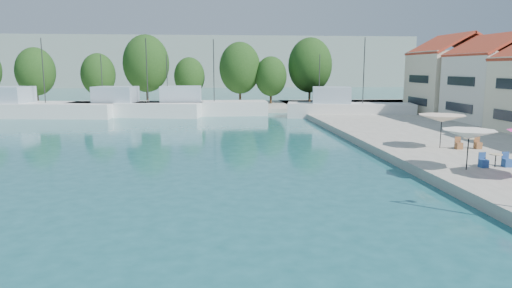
{
  "coord_description": "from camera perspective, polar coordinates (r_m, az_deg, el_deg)",
  "views": [
    {
      "loc": [
        -5.61,
        -2.95,
        6.16
      ],
      "look_at": [
        -2.75,
        26.0,
        1.28
      ],
      "focal_mm": 32.0,
      "sensor_mm": 36.0,
      "label": 1
    }
  ],
  "objects": [
    {
      "name": "hill_west",
      "position": [
        164.78,
        -14.36,
        9.87
      ],
      "size": [
        180.0,
        40.0,
        16.0
      ],
      "primitive_type": "cube",
      "color": "gray",
      "rests_on": "ground"
    },
    {
      "name": "trawler_03",
      "position": [
        60.55,
        -7.29,
        4.62
      ],
      "size": [
        17.29,
        4.69,
        10.2
      ],
      "rotation": [
        0.0,
        0.0,
        -0.01
      ],
      "color": "silver",
      "rests_on": "ground"
    },
    {
      "name": "tree_04",
      "position": [
        75.56,
        -13.57,
        9.75
      ],
      "size": [
        7.27,
        7.27,
        10.76
      ],
      "color": "#3F2B19",
      "rests_on": "quay_far"
    },
    {
      "name": "quay_far",
      "position": [
        70.24,
        -7.59,
        4.65
      ],
      "size": [
        90.0,
        16.0,
        0.6
      ],
      "primitive_type": "cube",
      "color": "gray",
      "rests_on": "ground"
    },
    {
      "name": "trawler_01",
      "position": [
        65.13,
        -26.99,
        4.0
      ],
      "size": [
        23.18,
        9.17,
        10.2
      ],
      "rotation": [
        0.0,
        0.0,
        -0.15
      ],
      "color": "white",
      "rests_on": "ground"
    },
    {
      "name": "trawler_02",
      "position": [
        60.55,
        -15.24,
        4.36
      ],
      "size": [
        17.58,
        7.79,
        10.2
      ],
      "rotation": [
        0.0,
        0.0,
        -0.2
      ],
      "color": "white",
      "rests_on": "ground"
    },
    {
      "name": "trawler_04",
      "position": [
        58.14,
        11.25,
        4.31
      ],
      "size": [
        15.91,
        7.04,
        10.2
      ],
      "rotation": [
        0.0,
        0.0,
        -0.2
      ],
      "color": "silver",
      "rests_on": "ground"
    },
    {
      "name": "tree_06",
      "position": [
        72.41,
        -2.02,
        9.48
      ],
      "size": [
        6.46,
        6.46,
        9.56
      ],
      "color": "#3F2B19",
      "rests_on": "quay_far"
    },
    {
      "name": "building_06",
      "position": [
        61.55,
        23.37,
        8.13
      ],
      "size": [
        9.0,
        8.8,
        10.2
      ],
      "color": "beige",
      "rests_on": "quay_right"
    },
    {
      "name": "tree_08",
      "position": [
        73.96,
        6.77,
        9.75
      ],
      "size": [
        6.96,
        6.96,
        10.3
      ],
      "color": "#3F2B19",
      "rests_on": "quay_far"
    },
    {
      "name": "cafe_table_02",
      "position": [
        29.13,
        27.73,
        -2.02
      ],
      "size": [
        1.82,
        0.7,
        0.76
      ],
      "color": "black",
      "rests_on": "quay_right"
    },
    {
      "name": "tree_03",
      "position": [
        76.04,
        -19.12,
        8.21
      ],
      "size": [
        5.28,
        5.28,
        7.81
      ],
      "color": "#3F2B19",
      "rests_on": "quay_far"
    },
    {
      "name": "hill_east",
      "position": [
        188.55,
        8.48,
        9.37
      ],
      "size": [
        140.0,
        40.0,
        12.0
      ],
      "primitive_type": "cube",
      "color": "gray",
      "rests_on": "ground"
    },
    {
      "name": "tree_05",
      "position": [
        74.38,
        -8.32,
        8.35
      ],
      "size": [
        4.88,
        4.88,
        7.23
      ],
      "color": "#3F2B19",
      "rests_on": "quay_far"
    },
    {
      "name": "tree_02",
      "position": [
        77.41,
        -25.86,
        8.15
      ],
      "size": [
        5.83,
        5.83,
        8.62
      ],
      "color": "#3F2B19",
      "rests_on": "quay_far"
    },
    {
      "name": "building_05",
      "position": [
        53.84,
        27.99,
        7.46
      ],
      "size": [
        8.4,
        8.8,
        9.7
      ],
      "color": "silver",
      "rests_on": "quay_right"
    },
    {
      "name": "cafe_table_03",
      "position": [
        34.82,
        25.02,
        -0.1
      ],
      "size": [
        1.82,
        0.7,
        0.76
      ],
      "color": "black",
      "rests_on": "quay_right"
    },
    {
      "name": "umbrella_cream",
      "position": [
        34.22,
        22.21,
        2.98
      ],
      "size": [
        3.24,
        3.24,
        2.34
      ],
      "color": "black",
      "rests_on": "quay_right"
    },
    {
      "name": "tree_07",
      "position": [
        71.79,
        1.88,
        8.45
      ],
      "size": [
        4.95,
        4.95,
        7.32
      ],
      "color": "#3F2B19",
      "rests_on": "quay_far"
    },
    {
      "name": "umbrella_white",
      "position": [
        27.41,
        25.07,
        1.09
      ],
      "size": [
        2.9,
        2.9,
        2.23
      ],
      "color": "black",
      "rests_on": "quay_right"
    }
  ]
}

